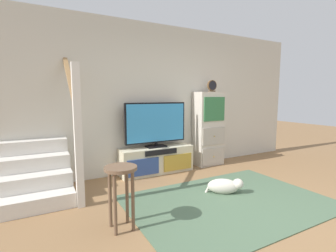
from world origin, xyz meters
name	(u,v)px	position (x,y,z in m)	size (l,w,h in m)	color
ground_plane	(267,223)	(0.00, 0.00, 0.00)	(20.00, 20.00, 0.00)	olive
back_wall	(164,99)	(0.00, 2.46, 1.35)	(6.40, 0.12, 2.70)	beige
area_rug	(229,202)	(0.00, 0.60, 0.01)	(2.60, 1.80, 0.01)	#4C664C
media_console	(157,160)	(-0.30, 2.19, 0.24)	(1.36, 0.38, 0.48)	beige
television	(156,124)	(-0.30, 2.22, 0.91)	(1.17, 0.22, 0.81)	black
side_cabinet	(209,129)	(0.87, 2.20, 0.74)	(0.58, 0.38, 1.48)	beige
desk_clock	(212,86)	(0.92, 2.19, 1.60)	(0.21, 0.08, 0.23)	#4C3823
staircase	(36,167)	(-2.24, 2.20, 0.37)	(1.00, 1.36, 2.20)	silver
bar_stool_near	(121,182)	(-1.45, 0.65, 0.51)	(0.34, 0.34, 0.68)	brown
dog	(225,186)	(0.14, 0.85, 0.12)	(0.48, 0.41, 0.23)	beige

